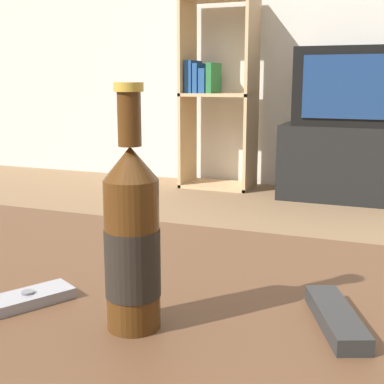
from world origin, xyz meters
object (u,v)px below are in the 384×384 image
Objects in this scene: beer_bottle at (132,241)px; cell_phone at (28,298)px; television at (358,87)px; bookshelf at (215,91)px; remote_control at (336,317)px; tv_stand at (354,162)px.

cell_phone is (-0.16, 0.01, -0.10)m from beer_bottle.
bookshelf is at bearing 175.47° from television.
bookshelf is at bearing 107.27° from beer_bottle.
cell_phone is 0.39m from remote_control.
television is 2.44× the size of beer_bottle.
bookshelf reaches higher than television.
television reaches higher than cell_phone.
beer_bottle is 2.30× the size of cell_phone.
tv_stand is 2.78m from beer_bottle.
television is 5.61× the size of cell_phone.
bookshelf is 2.96m from remote_control.
bookshelf is (-0.90, 0.07, -0.03)m from television.
cell_phone is at bearing 170.01° from remote_control.
bookshelf is 7.80× the size of remote_control.
cell_phone is 0.79× the size of remote_control.
tv_stand is 0.44m from television.
beer_bottle is 1.81× the size of remote_control.
tv_stand is 2.99× the size of beer_bottle.
television is 0.90m from bookshelf.
tv_stand is 1.23× the size of television.
television is at bearing -4.53° from bookshelf.
remote_control is (0.38, 0.08, 0.00)m from cell_phone.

